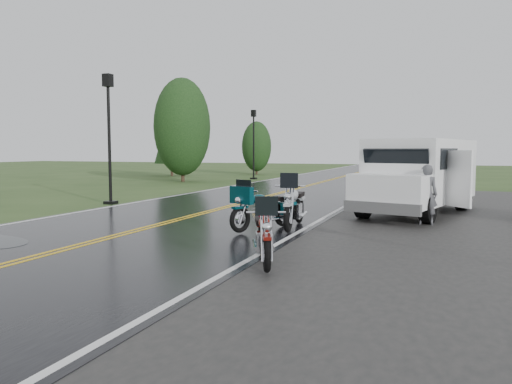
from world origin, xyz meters
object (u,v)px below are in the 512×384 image
motorcycle_silver (288,206)px  lamp_post_far_left (254,144)px  van_white (364,178)px  motorcycle_red (267,239)px  person_at_van (426,196)px  lamp_post_near_left (109,139)px  motorcycle_teal (240,209)px

motorcycle_silver → lamp_post_far_left: (-8.79, 20.44, 1.67)m
van_white → motorcycle_red: bearing=-78.5°
person_at_van → lamp_post_far_left: size_ratio=0.34×
van_white → lamp_post_near_left: (-9.42, 0.73, 1.22)m
motorcycle_teal → motorcycle_silver: bearing=46.2°
motorcycle_teal → lamp_post_near_left: 8.64m
lamp_post_far_left → van_white: bearing=-59.5°
motorcycle_teal → motorcycle_silver: (1.05, 0.44, 0.06)m
motorcycle_silver → van_white: 3.63m
lamp_post_near_left → lamp_post_far_left: bearing=92.2°
motorcycle_teal → person_at_van: (4.03, 3.16, 0.17)m
van_white → lamp_post_far_left: lamp_post_far_left is taller
motorcycle_silver → lamp_post_near_left: (-8.17, 4.11, 1.72)m
motorcycle_red → person_at_van: size_ratio=1.27×
person_at_van → lamp_post_near_left: bearing=-12.4°
person_at_van → lamp_post_far_left: lamp_post_far_left is taller
motorcycle_teal → person_at_van: size_ratio=1.34×
person_at_van → lamp_post_far_left: 21.33m
van_white → person_at_van: van_white is taller
motorcycle_red → van_white: van_white is taller
person_at_van → van_white: bearing=-25.9°
motorcycle_silver → lamp_post_near_left: size_ratio=0.49×
motorcycle_red → van_white: size_ratio=0.34×
person_at_van → lamp_post_near_left: lamp_post_near_left is taller
lamp_post_near_left → person_at_van: bearing=-7.1°
motorcycle_silver → lamp_post_far_left: lamp_post_far_left is taller
motorcycle_red → lamp_post_far_left: bearing=88.5°
van_white → lamp_post_far_left: bearing=135.3°
motorcycle_silver → person_at_van: bearing=35.2°
motorcycle_teal → lamp_post_near_left: size_ratio=0.44×
motorcycle_teal → lamp_post_far_left: lamp_post_far_left is taller
motorcycle_red → motorcycle_teal: (-1.87, 3.36, 0.03)m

